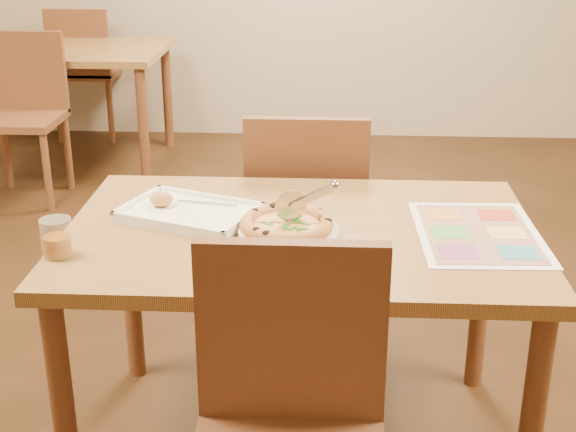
{
  "coord_description": "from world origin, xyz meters",
  "views": [
    {
      "loc": [
        0.07,
        -2.05,
        1.57
      ],
      "look_at": [
        -0.03,
        -0.04,
        0.77
      ],
      "focal_mm": 50.0,
      "sensor_mm": 36.0,
      "label": 1
    }
  ],
  "objects_px": {
    "chair_near": "(289,402)",
    "pizza": "(287,224)",
    "dining_table": "(300,256)",
    "menu": "(478,233)",
    "pizza_cutter": "(305,200)",
    "chair_far": "(307,203)",
    "glass_tumbler": "(57,240)",
    "bg_chair_far": "(83,58)",
    "bg_chair_near": "(25,95)",
    "appetizer_tray": "(187,213)",
    "plate": "(288,231)",
    "bg_table": "(58,62)"
  },
  "relations": [
    {
      "from": "pizza_cutter",
      "to": "menu",
      "type": "height_order",
      "value": "pizza_cutter"
    },
    {
      "from": "pizza",
      "to": "pizza_cutter",
      "type": "bearing_deg",
      "value": 27.4
    },
    {
      "from": "chair_far",
      "to": "pizza_cutter",
      "type": "height_order",
      "value": "chair_far"
    },
    {
      "from": "bg_chair_near",
      "to": "pizza",
      "type": "xyz_separation_m",
      "value": [
        1.56,
        -2.24,
        0.18
      ]
    },
    {
      "from": "bg_chair_far",
      "to": "appetizer_tray",
      "type": "xyz_separation_m",
      "value": [
        1.27,
        -3.24,
        0.17
      ]
    },
    {
      "from": "chair_near",
      "to": "glass_tumbler",
      "type": "relative_size",
      "value": 4.7
    },
    {
      "from": "chair_far",
      "to": "bg_table",
      "type": "bearing_deg",
      "value": -53.95
    },
    {
      "from": "pizza",
      "to": "menu",
      "type": "relative_size",
      "value": 0.55
    },
    {
      "from": "bg_chair_near",
      "to": "plate",
      "type": "xyz_separation_m",
      "value": [
        1.57,
        -2.23,
        0.16
      ]
    },
    {
      "from": "bg_chair_far",
      "to": "pizza",
      "type": "relative_size",
      "value": 1.84
    },
    {
      "from": "dining_table",
      "to": "pizza",
      "type": "relative_size",
      "value": 5.08
    },
    {
      "from": "glass_tumbler",
      "to": "pizza_cutter",
      "type": "bearing_deg",
      "value": 17.86
    },
    {
      "from": "chair_near",
      "to": "menu",
      "type": "distance_m",
      "value": 0.78
    },
    {
      "from": "dining_table",
      "to": "chair_near",
      "type": "relative_size",
      "value": 2.77
    },
    {
      "from": "plate",
      "to": "chair_far",
      "type": "bearing_deg",
      "value": 87.07
    },
    {
      "from": "bg_chair_far",
      "to": "pizza_cutter",
      "type": "relative_size",
      "value": 2.81
    },
    {
      "from": "dining_table",
      "to": "appetizer_tray",
      "type": "height_order",
      "value": "appetizer_tray"
    },
    {
      "from": "bg_chair_far",
      "to": "pizza",
      "type": "distance_m",
      "value": 3.7
    },
    {
      "from": "bg_chair_far",
      "to": "dining_table",
      "type": "bearing_deg",
      "value": 115.85
    },
    {
      "from": "chair_near",
      "to": "glass_tumbler",
      "type": "bearing_deg",
      "value": 147.71
    },
    {
      "from": "pizza",
      "to": "glass_tumbler",
      "type": "xyz_separation_m",
      "value": [
        -0.57,
        -0.18,
        0.02
      ]
    },
    {
      "from": "chair_near",
      "to": "pizza",
      "type": "distance_m",
      "value": 0.59
    },
    {
      "from": "bg_chair_near",
      "to": "plate",
      "type": "distance_m",
      "value": 2.73
    },
    {
      "from": "dining_table",
      "to": "chair_far",
      "type": "bearing_deg",
      "value": 90.0
    },
    {
      "from": "chair_near",
      "to": "plate",
      "type": "relative_size",
      "value": 1.7
    },
    {
      "from": "plate",
      "to": "pizza",
      "type": "xyz_separation_m",
      "value": [
        -0.0,
        -0.01,
        0.02
      ]
    },
    {
      "from": "chair_near",
      "to": "plate",
      "type": "bearing_deg",
      "value": 93.3
    },
    {
      "from": "bg_table",
      "to": "bg_chair_far",
      "type": "distance_m",
      "value": 0.51
    },
    {
      "from": "chair_near",
      "to": "bg_table",
      "type": "height_order",
      "value": "chair_near"
    },
    {
      "from": "pizza_cutter",
      "to": "chair_near",
      "type": "bearing_deg",
      "value": -109.89
    },
    {
      "from": "dining_table",
      "to": "menu",
      "type": "xyz_separation_m",
      "value": [
        0.49,
        -0.01,
        0.09
      ]
    },
    {
      "from": "pizza_cutter",
      "to": "bg_chair_near",
      "type": "bearing_deg",
      "value": 107.5
    },
    {
      "from": "plate",
      "to": "menu",
      "type": "relative_size",
      "value": 0.6
    },
    {
      "from": "plate",
      "to": "appetizer_tray",
      "type": "xyz_separation_m",
      "value": [
        -0.3,
        0.1,
        0.01
      ]
    },
    {
      "from": "chair_far",
      "to": "bg_chair_far",
      "type": "distance_m",
      "value": 3.14
    },
    {
      "from": "bg_table",
      "to": "glass_tumbler",
      "type": "xyz_separation_m",
      "value": [
        0.99,
        -3.02,
        0.13
      ]
    },
    {
      "from": "chair_near",
      "to": "menu",
      "type": "bearing_deg",
      "value": 50.41
    },
    {
      "from": "bg_chair_far",
      "to": "glass_tumbler",
      "type": "distance_m",
      "value": 3.66
    },
    {
      "from": "bg_chair_near",
      "to": "menu",
      "type": "distance_m",
      "value": 3.04
    },
    {
      "from": "pizza",
      "to": "chair_far",
      "type": "bearing_deg",
      "value": 86.76
    },
    {
      "from": "chair_near",
      "to": "pizza_cutter",
      "type": "distance_m",
      "value": 0.64
    },
    {
      "from": "dining_table",
      "to": "bg_table",
      "type": "xyz_separation_m",
      "value": [
        -1.6,
        2.8,
        0.0
      ]
    },
    {
      "from": "bg_chair_far",
      "to": "pizza_cutter",
      "type": "xyz_separation_m",
      "value": [
        1.61,
        -3.32,
        0.24
      ]
    },
    {
      "from": "appetizer_tray",
      "to": "menu",
      "type": "relative_size",
      "value": 0.93
    },
    {
      "from": "dining_table",
      "to": "bg_chair_near",
      "type": "distance_m",
      "value": 2.72
    },
    {
      "from": "chair_far",
      "to": "bg_chair_far",
      "type": "xyz_separation_m",
      "value": [
        -1.6,
        2.7,
        0.0
      ]
    },
    {
      "from": "chair_far",
      "to": "appetizer_tray",
      "type": "bearing_deg",
      "value": 58.53
    },
    {
      "from": "menu",
      "to": "chair_far",
      "type": "bearing_deg",
      "value": 128.21
    },
    {
      "from": "dining_table",
      "to": "bg_chair_far",
      "type": "distance_m",
      "value": 3.67
    },
    {
      "from": "chair_near",
      "to": "bg_table",
      "type": "bearing_deg",
      "value": 115.19
    }
  ]
}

